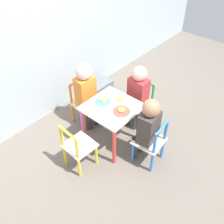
% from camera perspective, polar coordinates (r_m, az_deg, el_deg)
% --- Properties ---
extents(ground_plane, '(6.00, 6.00, 0.00)m').
position_cam_1_polar(ground_plane, '(2.83, 0.00, -6.14)').
color(ground_plane, '#6B6056').
extents(kids_table, '(0.48, 0.48, 0.47)m').
position_cam_1_polar(kids_table, '(2.56, 0.00, -0.30)').
color(kids_table, silver).
rests_on(kids_table, ground_plane).
extents(chair_green, '(0.27, 0.27, 0.50)m').
position_cam_1_polar(chair_green, '(2.92, 6.02, 1.96)').
color(chair_green, silver).
rests_on(chair_green, ground_plane).
extents(chair_blue, '(0.28, 0.28, 0.50)m').
position_cam_1_polar(chair_blue, '(2.50, 8.50, -6.66)').
color(chair_blue, silver).
rests_on(chair_blue, ground_plane).
extents(chair_orange, '(0.28, 0.28, 0.50)m').
position_cam_1_polar(chair_orange, '(2.92, -6.09, 1.92)').
color(chair_orange, silver).
rests_on(chair_orange, ground_plane).
extents(chair_yellow, '(0.27, 0.27, 0.50)m').
position_cam_1_polar(chair_yellow, '(2.45, -7.48, -7.68)').
color(chair_yellow, silver).
rests_on(chair_yellow, ground_plane).
extents(child_right, '(0.21, 0.20, 0.73)m').
position_cam_1_polar(child_right, '(2.77, 5.50, 4.34)').
color(child_right, '#38383D').
rests_on(child_right, ground_plane).
extents(child_front, '(0.21, 0.22, 0.73)m').
position_cam_1_polar(child_front, '(2.38, 7.67, -2.98)').
color(child_front, '#38383D').
rests_on(child_front, ground_plane).
extents(child_back, '(0.21, 0.22, 0.76)m').
position_cam_1_polar(child_back, '(2.75, -5.63, 4.81)').
color(child_back, '#38383D').
rests_on(child_back, ground_plane).
extents(plate_right, '(0.18, 0.18, 0.03)m').
position_cam_1_polar(plate_right, '(2.57, 1.72, 2.62)').
color(plate_right, white).
rests_on(plate_right, kids_table).
extents(plate_front, '(0.16, 0.16, 0.03)m').
position_cam_1_polar(plate_front, '(2.44, 2.07, 0.23)').
color(plate_front, '#E54C47').
rests_on(plate_front, kids_table).
extents(plate_back, '(0.15, 0.15, 0.03)m').
position_cam_1_polar(plate_back, '(2.56, -1.98, 2.47)').
color(plate_back, '#4C9EE0').
rests_on(plate_back, kids_table).
extents(storage_bin, '(0.32, 0.21, 0.17)m').
position_cam_1_polar(storage_bin, '(3.42, -2.72, 5.25)').
color(storage_bin, slate).
rests_on(storage_bin, ground_plane).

